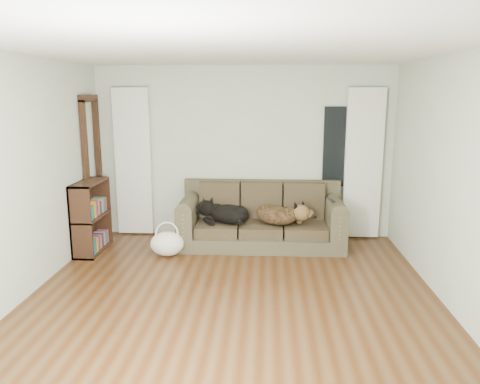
# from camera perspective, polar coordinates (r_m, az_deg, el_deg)

# --- Properties ---
(floor) EXTENTS (5.00, 5.00, 0.00)m
(floor) POSITION_cam_1_polar(r_m,az_deg,el_deg) (5.12, -1.02, -13.41)
(floor) COLOR #43230D
(floor) RESTS_ON ground
(ceiling) EXTENTS (5.00, 5.00, 0.00)m
(ceiling) POSITION_cam_1_polar(r_m,az_deg,el_deg) (4.64, -1.15, 17.00)
(ceiling) COLOR white
(ceiling) RESTS_ON ground
(wall_back) EXTENTS (4.50, 0.04, 2.60)m
(wall_back) POSITION_cam_1_polar(r_m,az_deg,el_deg) (7.17, 0.45, 4.82)
(wall_back) COLOR #ACBF9D
(wall_back) RESTS_ON ground
(wall_left) EXTENTS (0.04, 5.00, 2.60)m
(wall_left) POSITION_cam_1_polar(r_m,az_deg,el_deg) (5.37, -25.79, 1.20)
(wall_left) COLOR #ACBF9D
(wall_left) RESTS_ON ground
(wall_right) EXTENTS (0.04, 5.00, 2.60)m
(wall_right) POSITION_cam_1_polar(r_m,az_deg,el_deg) (5.06, 25.23, 0.66)
(wall_right) COLOR #ACBF9D
(wall_right) RESTS_ON ground
(curtain_left) EXTENTS (0.55, 0.08, 2.25)m
(curtain_left) POSITION_cam_1_polar(r_m,az_deg,el_deg) (7.40, -12.88, 3.56)
(curtain_left) COLOR white
(curtain_left) RESTS_ON ground
(curtain_right) EXTENTS (0.55, 0.08, 2.25)m
(curtain_right) POSITION_cam_1_polar(r_m,az_deg,el_deg) (7.25, 14.79, 3.30)
(curtain_right) COLOR white
(curtain_right) RESTS_ON ground
(window_pane) EXTENTS (0.50, 0.03, 1.20)m
(window_pane) POSITION_cam_1_polar(r_m,az_deg,el_deg) (7.21, 12.08, 5.39)
(window_pane) COLOR black
(window_pane) RESTS_ON wall_back
(door_casing) EXTENTS (0.07, 0.60, 2.10)m
(door_casing) POSITION_cam_1_polar(r_m,az_deg,el_deg) (7.22, -17.47, 2.31)
(door_casing) COLOR #321C13
(door_casing) RESTS_ON ground
(sofa) EXTENTS (2.36, 1.02, 0.97)m
(sofa) POSITION_cam_1_polar(r_m,az_deg,el_deg) (6.81, 2.60, -2.87)
(sofa) COLOR #44412E
(sofa) RESTS_ON floor
(dog_black_lab) EXTENTS (0.78, 0.73, 0.27)m
(dog_black_lab) POSITION_cam_1_polar(r_m,az_deg,el_deg) (6.78, -1.66, -2.67)
(dog_black_lab) COLOR black
(dog_black_lab) RESTS_ON sofa
(dog_shepherd) EXTENTS (0.80, 0.76, 0.29)m
(dog_shepherd) POSITION_cam_1_polar(r_m,az_deg,el_deg) (6.71, 4.79, -2.77)
(dog_shepherd) COLOR black
(dog_shepherd) RESTS_ON sofa
(tv_remote) EXTENTS (0.08, 0.20, 0.02)m
(tv_remote) POSITION_cam_1_polar(r_m,az_deg,el_deg) (6.63, 11.12, -1.00)
(tv_remote) COLOR black
(tv_remote) RESTS_ON sofa
(tote_bag) EXTENTS (0.55, 0.47, 0.34)m
(tote_bag) POSITION_cam_1_polar(r_m,az_deg,el_deg) (6.53, -8.87, -6.33)
(tote_bag) COLOR white
(tote_bag) RESTS_ON floor
(bookshelf) EXTENTS (0.36, 0.82, 1.00)m
(bookshelf) POSITION_cam_1_polar(r_m,az_deg,el_deg) (6.87, -17.68, -2.87)
(bookshelf) COLOR #321C13
(bookshelf) RESTS_ON floor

